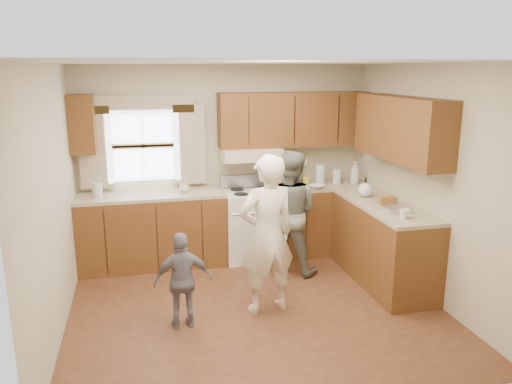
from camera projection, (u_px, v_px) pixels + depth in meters
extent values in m
plane|color=#492716|center=(256.00, 307.00, 5.26)|extent=(3.80, 3.80, 0.00)
plane|color=white|center=(255.00, 62.00, 4.66)|extent=(3.80, 3.80, 0.00)
plane|color=beige|center=(225.00, 161.00, 6.61)|extent=(3.80, 0.00, 3.80)
plane|color=beige|center=(316.00, 254.00, 3.30)|extent=(3.80, 0.00, 3.80)
plane|color=beige|center=(52.00, 204.00, 4.53)|extent=(0.00, 3.50, 3.50)
plane|color=beige|center=(427.00, 182.00, 5.38)|extent=(0.00, 3.50, 3.50)
cube|color=#44220E|center=(153.00, 231.00, 6.29)|extent=(1.82, 0.60, 0.90)
cube|color=#44220E|center=(323.00, 219.00, 6.81)|extent=(1.22, 0.60, 0.90)
cube|color=#492B10|center=(382.00, 245.00, 5.81)|extent=(0.60, 1.65, 0.90)
cube|color=tan|center=(151.00, 195.00, 6.18)|extent=(1.82, 0.60, 0.04)
cube|color=tan|center=(324.00, 185.00, 6.69)|extent=(1.22, 0.60, 0.04)
cube|color=tan|center=(385.00, 206.00, 5.70)|extent=(0.60, 1.65, 0.04)
cube|color=#44220E|center=(294.00, 119.00, 6.52)|extent=(2.00, 0.33, 0.70)
cube|color=#492B10|center=(82.00, 124.00, 5.93)|extent=(0.30, 0.33, 0.70)
cube|color=#492B10|center=(401.00, 128.00, 5.52)|extent=(0.33, 1.65, 0.70)
cube|color=beige|center=(251.00, 154.00, 6.43)|extent=(0.76, 0.45, 0.15)
cube|color=silver|center=(143.00, 146.00, 6.29)|extent=(0.90, 0.03, 0.90)
cube|color=#F4B148|center=(95.00, 148.00, 6.12)|extent=(0.40, 0.05, 1.02)
cube|color=#F4B148|center=(190.00, 145.00, 6.38)|extent=(0.40, 0.05, 1.02)
cube|color=#F4B148|center=(141.00, 104.00, 6.12)|extent=(1.30, 0.05, 0.22)
cylinder|color=white|center=(296.00, 162.00, 6.73)|extent=(0.27, 0.12, 0.12)
imported|color=silver|center=(184.00, 188.00, 6.25)|extent=(0.14, 0.14, 0.09)
imported|color=silver|center=(355.00, 172.00, 6.69)|extent=(0.16, 0.16, 0.31)
imported|color=silver|center=(316.00, 187.00, 6.43)|extent=(0.25, 0.25, 0.05)
imported|color=silver|center=(404.00, 214.00, 5.13)|extent=(0.12, 0.12, 0.10)
cylinder|color=silver|center=(98.00, 190.00, 5.99)|extent=(0.11, 0.11, 0.17)
cube|color=olive|center=(294.00, 188.00, 6.42)|extent=(0.25, 0.19, 0.02)
cube|color=yellow|center=(300.00, 181.00, 6.63)|extent=(0.18, 0.13, 0.10)
cylinder|color=silver|center=(320.00, 174.00, 6.68)|extent=(0.13, 0.13, 0.26)
cylinder|color=silver|center=(337.00, 176.00, 6.71)|extent=(0.12, 0.12, 0.20)
sphere|color=silver|center=(365.00, 190.00, 6.00)|extent=(0.17, 0.17, 0.17)
cube|color=olive|center=(387.00, 201.00, 5.67)|extent=(0.20, 0.11, 0.09)
cube|color=silver|center=(397.00, 209.00, 5.37)|extent=(0.27, 0.19, 0.06)
cube|color=silver|center=(253.00, 224.00, 6.57)|extent=(0.76, 0.64, 0.90)
cube|color=#B7B7BC|center=(248.00, 180.00, 6.68)|extent=(0.76, 0.10, 0.16)
cylinder|color=#B7B7BC|center=(258.00, 213.00, 6.20)|extent=(0.68, 0.03, 0.03)
cube|color=#445C9F|center=(263.00, 230.00, 6.25)|extent=(0.22, 0.02, 0.42)
cylinder|color=black|center=(237.00, 190.00, 6.53)|extent=(0.18, 0.18, 0.01)
cylinder|color=black|center=(264.00, 188.00, 6.61)|extent=(0.18, 0.18, 0.01)
cylinder|color=black|center=(241.00, 194.00, 6.29)|extent=(0.18, 0.18, 0.01)
cylinder|color=black|center=(269.00, 193.00, 6.37)|extent=(0.18, 0.18, 0.01)
imported|color=white|center=(267.00, 235.00, 5.00)|extent=(0.66, 0.50, 1.64)
imported|color=#25392E|center=(289.00, 213.00, 6.02)|extent=(0.92, 0.86, 1.51)
imported|color=gray|center=(183.00, 281.00, 4.76)|extent=(0.56, 0.24, 0.95)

